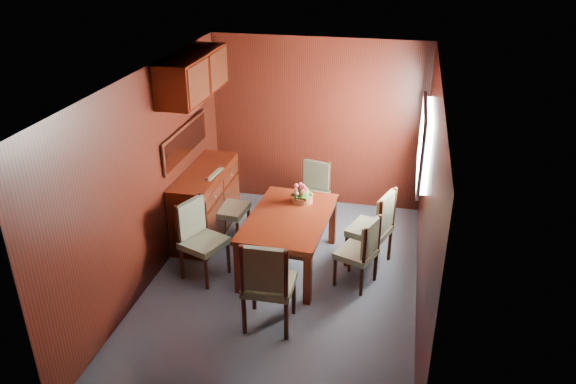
% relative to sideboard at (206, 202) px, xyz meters
% --- Properties ---
extents(ground, '(4.50, 4.50, 0.00)m').
position_rel_sideboard_xyz_m(ground, '(1.25, -1.00, -0.45)').
color(ground, '#3F4855').
rests_on(ground, ground).
extents(room_shell, '(3.06, 4.52, 2.41)m').
position_rel_sideboard_xyz_m(room_shell, '(1.15, -0.67, 1.18)').
color(room_shell, black).
rests_on(room_shell, ground).
extents(sideboard, '(0.48, 1.40, 0.90)m').
position_rel_sideboard_xyz_m(sideboard, '(0.00, 0.00, 0.00)').
color(sideboard, '#371006').
rests_on(sideboard, ground).
extents(dining_table, '(0.99, 1.50, 0.68)m').
position_rel_sideboard_xyz_m(dining_table, '(1.23, -0.56, 0.13)').
color(dining_table, '#371006').
rests_on(dining_table, ground).
extents(chair_left_near, '(0.57, 0.58, 0.95)m').
position_rel_sideboard_xyz_m(chair_left_near, '(0.26, -0.95, 0.08)').
color(chair_left_near, black).
rests_on(chair_left_near, ground).
extents(chair_left_far, '(0.47, 0.48, 0.94)m').
position_rel_sideboard_xyz_m(chair_left_far, '(0.28, -0.10, 0.07)').
color(chair_left_far, black).
rests_on(chair_left_far, ground).
extents(chair_right_near, '(0.51, 0.52, 0.86)m').
position_rel_sideboard_xyz_m(chair_right_near, '(2.11, -0.78, 0.03)').
color(chair_right_near, black).
rests_on(chair_right_near, ground).
extents(chair_right_far, '(0.58, 0.59, 0.98)m').
position_rel_sideboard_xyz_m(chair_right_far, '(2.23, -0.32, 0.10)').
color(chair_right_far, black).
rests_on(chair_right_far, ground).
extents(chair_head, '(0.50, 0.48, 1.04)m').
position_rel_sideboard_xyz_m(chair_head, '(1.27, -1.74, 0.13)').
color(chair_head, black).
rests_on(chair_head, ground).
extents(chair_foot, '(0.49, 0.48, 0.86)m').
position_rel_sideboard_xyz_m(chair_foot, '(1.31, 0.65, 0.03)').
color(chair_foot, black).
rests_on(chair_foot, ground).
extents(flower_centerpiece, '(0.27, 0.27, 0.27)m').
position_rel_sideboard_xyz_m(flower_centerpiece, '(1.32, -0.17, 0.36)').
color(flower_centerpiece, '#BC6839').
rests_on(flower_centerpiece, dining_table).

